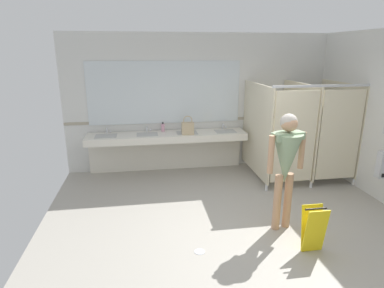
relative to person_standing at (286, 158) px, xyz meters
name	(u,v)px	position (x,y,z in m)	size (l,w,h in m)	color
ground_plane	(243,235)	(-0.58, -0.04, -1.11)	(5.81, 6.14, 0.10)	#9E998E
wall_back	(205,102)	(-0.58, 2.79, 0.35)	(5.81, 0.12, 2.82)	silver
wall_back_tile_band	(205,119)	(-0.58, 2.72, -0.01)	(5.81, 0.01, 0.06)	#9E937F
vanity_counter	(167,143)	(-1.43, 2.50, -0.43)	(3.22, 0.59, 0.97)	silver
mirror_panel	(165,93)	(-1.43, 2.72, 0.58)	(3.12, 0.02, 1.27)	silver
bathroom_stalls	(303,129)	(1.15, 1.76, -0.06)	(1.81, 1.52, 1.91)	beige
person_standing	(286,158)	(0.00, 0.00, 0.00)	(0.57, 0.48, 1.68)	tan
handbag	(188,128)	(-1.03, 2.26, -0.07)	(0.24, 0.13, 0.38)	tan
soap_dispenser	(163,127)	(-1.50, 2.59, -0.12)	(0.07, 0.07, 0.19)	#D899B2
wet_floor_sign	(314,229)	(0.15, -0.60, -0.75)	(0.28, 0.19, 0.61)	yellow
floor_drain_cover	(200,251)	(-1.27, -0.40, -1.06)	(0.14, 0.14, 0.01)	#B7BABF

